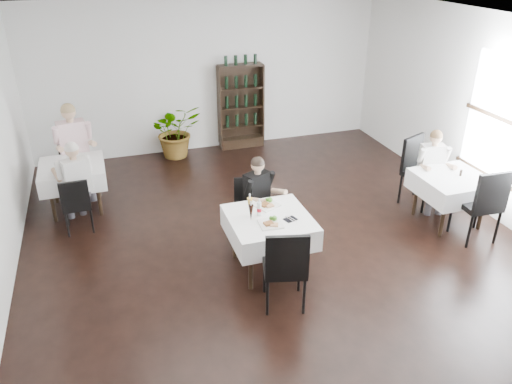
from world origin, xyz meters
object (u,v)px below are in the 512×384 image
potted_tree (176,131)px  diner_main (261,194)px  wine_shelf (241,107)px  main_table (269,227)px

potted_tree → diner_main: size_ratio=0.84×
potted_tree → diner_main: 3.57m
wine_shelf → potted_tree: 1.42m
main_table → diner_main: 0.71m
main_table → diner_main: size_ratio=0.80×
main_table → potted_tree: (-0.48, 4.20, -0.08)m
potted_tree → main_table: bearing=-83.5°
main_table → potted_tree: bearing=96.5°
wine_shelf → diner_main: size_ratio=1.36×
wine_shelf → diner_main: bearing=-102.2°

